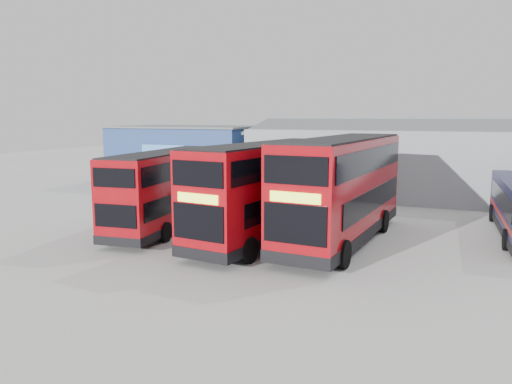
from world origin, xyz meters
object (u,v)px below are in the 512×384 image
maintenance_shed (461,162)px  panel_van (146,181)px  office_block (189,155)px  double_decker_centre (266,192)px  double_decker_right (342,191)px  double_decker_left (167,191)px

maintenance_shed → panel_van: (-22.07, -8.51, -1.48)m
office_block → double_decker_centre: office_block is taller
double_decker_centre → panel_van: 16.44m
office_block → maintenance_shed: maintenance_shed is taller
double_decker_right → double_decker_centre: bearing=-160.0°
office_block → maintenance_shed: 22.09m
office_block → maintenance_shed: size_ratio=0.40×
double_decker_left → panel_van: bearing=-55.9°
double_decker_left → double_decker_right: 9.22m
double_decker_centre → panel_van: (-13.44, 9.39, -1.22)m
double_decker_left → double_decker_right: size_ratio=0.83×
maintenance_shed → panel_van: maintenance_shed is taller
maintenance_shed → double_decker_centre: 19.87m
panel_van → maintenance_shed: bearing=20.5°
double_decker_left → panel_van: (-7.77, 9.33, -0.95)m
maintenance_shed → double_decker_right: 17.69m
maintenance_shed → double_decker_left: (-14.29, -17.83, -0.53)m
maintenance_shed → double_decker_left: bearing=-128.7°
double_decker_centre → double_decker_right: size_ratio=0.95×
maintenance_shed → office_block: bearing=-174.8°
office_block → double_decker_right: bearing=-41.5°
office_block → double_decker_right: office_block is taller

